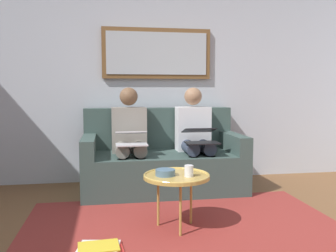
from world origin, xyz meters
name	(u,v)px	position (x,y,z in m)	size (l,w,h in m)	color
wall_rear	(156,75)	(0.00, -2.60, 1.30)	(6.00, 0.12, 2.60)	#B7BCC6
area_rug	(186,230)	(0.00, -0.85, 0.00)	(2.60, 1.80, 0.01)	maroon
couch	(162,161)	(0.00, -2.12, 0.31)	(1.74, 0.90, 0.90)	#384C47
framed_mirror	(157,54)	(0.00, -2.51, 1.55)	(1.31, 0.05, 0.60)	brown
coffee_table	(177,177)	(0.07, -0.90, 0.42)	(0.53, 0.53, 0.45)	tan
cup	(189,171)	(-0.02, -0.83, 0.48)	(0.07, 0.07, 0.09)	silver
bowl	(165,172)	(0.16, -0.90, 0.46)	(0.16, 0.16, 0.05)	slate
person_left	(195,135)	(-0.36, -2.05, 0.61)	(0.38, 0.58, 1.14)	silver
laptop_black	(200,136)	(-0.36, -1.81, 0.63)	(0.34, 0.36, 0.16)	black
person_right	(130,136)	(0.36, -2.05, 0.61)	(0.38, 0.58, 1.14)	gray
laptop_silver	(131,138)	(0.36, -1.80, 0.63)	(0.31, 0.33, 0.14)	silver
magazine_stack	(100,247)	(0.66, -0.60, 0.02)	(0.33, 0.26, 0.03)	red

